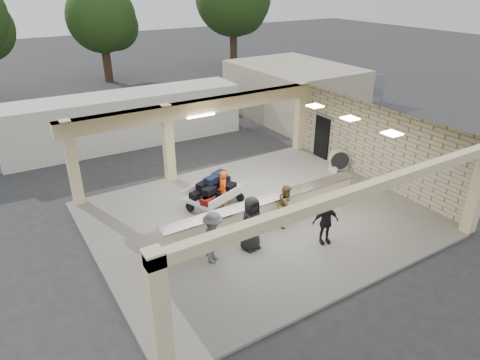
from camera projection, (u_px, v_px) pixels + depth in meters
ground at (258, 219)px, 16.30m from camera, size 120.00×120.00×0.00m
pavilion at (253, 179)px, 16.32m from camera, size 12.01×10.00×3.55m
baggage_counter at (266, 211)px, 15.66m from camera, size 8.20×0.58×0.98m
luggage_cart at (215, 190)px, 16.64m from camera, size 2.66×2.13×1.35m
drum_fan at (339, 160)px, 19.74m from camera, size 1.00×0.73×1.07m
baggage_handler at (223, 191)px, 16.33m from camera, size 0.49×0.67×1.65m
passenger_a at (286, 205)px, 15.40m from camera, size 0.82×0.75×1.60m
passenger_b at (325, 222)px, 14.35m from camera, size 1.00×0.60×1.60m
passenger_c at (213, 238)px, 13.34m from camera, size 1.16×1.01×1.78m
passenger_d at (251, 224)px, 13.96m from camera, size 0.96×0.45×1.92m
car_white_a at (241, 94)px, 30.14m from camera, size 5.80×3.02×1.61m
car_white_b at (284, 93)px, 30.66m from camera, size 4.61×2.02×1.42m
car_dark at (233, 92)px, 30.52m from camera, size 4.64×4.53×1.60m
container_white at (126, 119)px, 23.03m from camera, size 12.68×2.94×2.73m
fence at (320, 99)px, 27.95m from camera, size 12.06×0.06×2.03m
tree_mid at (105, 20)px, 35.24m from camera, size 6.00×5.60×8.00m
tree_right at (235, 0)px, 39.65m from camera, size 7.20×7.00×10.00m
adjacent_building at (293, 90)px, 27.77m from camera, size 6.00×8.00×3.20m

